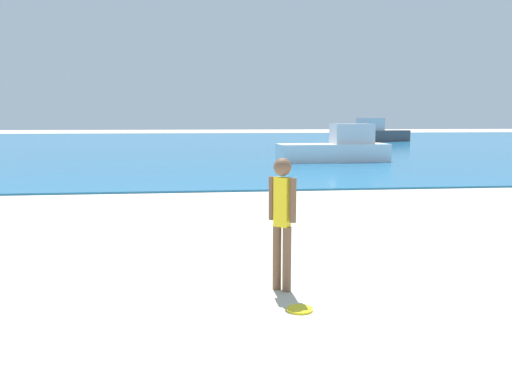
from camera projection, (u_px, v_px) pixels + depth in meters
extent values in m
cube|color=#1E6B9E|center=(206.00, 143.00, 44.70)|extent=(160.00, 60.00, 0.06)
cylinder|color=brown|center=(277.00, 258.00, 6.51)|extent=(0.11, 0.11, 0.81)
cylinder|color=brown|center=(287.00, 259.00, 6.43)|extent=(0.11, 0.11, 0.81)
cube|color=yellow|center=(282.00, 202.00, 6.37)|extent=(0.22, 0.21, 0.61)
sphere|color=brown|center=(283.00, 167.00, 6.31)|extent=(0.22, 0.22, 0.22)
cylinder|color=brown|center=(272.00, 198.00, 6.45)|extent=(0.08, 0.08, 0.54)
cylinder|color=brown|center=(293.00, 200.00, 6.28)|extent=(0.08, 0.08, 0.54)
cylinder|color=yellow|center=(300.00, 309.00, 5.83)|extent=(0.29, 0.29, 0.03)
cube|color=white|center=(333.00, 153.00, 25.26)|extent=(5.38, 1.97, 0.85)
cube|color=silver|center=(352.00, 134.00, 25.30)|extent=(1.97, 1.29, 0.95)
cube|color=#4C4C51|center=(379.00, 136.00, 47.01)|extent=(6.35, 4.55, 0.98)
cube|color=silver|center=(370.00, 124.00, 46.26)|extent=(2.59, 2.23, 1.10)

